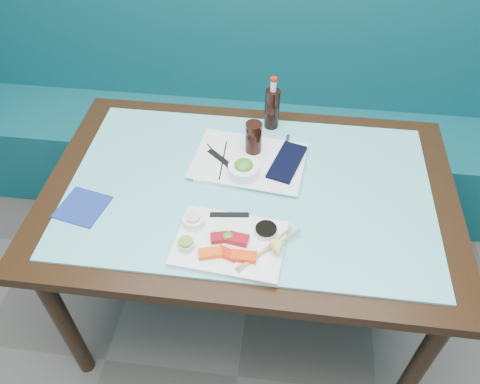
# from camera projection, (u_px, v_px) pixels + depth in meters

# --- Properties ---
(booth_bench) EXTENTS (3.00, 0.56, 1.17)m
(booth_bench) POSITION_uv_depth(u_px,v_px,m) (266.00, 125.00, 2.44)
(booth_bench) COLOR #0D4D55
(booth_bench) RESTS_ON ground
(dining_table) EXTENTS (1.40, 0.90, 0.75)m
(dining_table) POSITION_uv_depth(u_px,v_px,m) (249.00, 205.00, 1.65)
(dining_table) COLOR black
(dining_table) RESTS_ON ground
(glass_top) EXTENTS (1.22, 0.76, 0.01)m
(glass_top) POSITION_uv_depth(u_px,v_px,m) (249.00, 188.00, 1.59)
(glass_top) COLOR #65C5CB
(glass_top) RESTS_ON dining_table
(sashimi_plate) EXTENTS (0.35, 0.26, 0.02)m
(sashimi_plate) POSITION_uv_depth(u_px,v_px,m) (230.00, 243.00, 1.41)
(sashimi_plate) COLOR white
(sashimi_plate) RESTS_ON glass_top
(salmon_left) EXTENTS (0.07, 0.05, 0.02)m
(salmon_left) POSITION_uv_depth(u_px,v_px,m) (210.00, 253.00, 1.36)
(salmon_left) COLOR #FF550A
(salmon_left) RESTS_ON sashimi_plate
(salmon_mid) EXTENTS (0.07, 0.05, 0.02)m
(salmon_mid) POSITION_uv_depth(u_px,v_px,m) (227.00, 254.00, 1.36)
(salmon_mid) COLOR red
(salmon_mid) RESTS_ON sashimi_plate
(salmon_right) EXTENTS (0.07, 0.04, 0.02)m
(salmon_right) POSITION_uv_depth(u_px,v_px,m) (244.00, 257.00, 1.35)
(salmon_right) COLOR #FF3B0A
(salmon_right) RESTS_ON sashimi_plate
(tuna_left) EXTENTS (0.06, 0.05, 0.02)m
(tuna_left) POSITION_uv_depth(u_px,v_px,m) (220.00, 238.00, 1.40)
(tuna_left) COLOR maroon
(tuna_left) RESTS_ON sashimi_plate
(tuna_right) EXTENTS (0.07, 0.05, 0.02)m
(tuna_right) POSITION_uv_depth(u_px,v_px,m) (238.00, 239.00, 1.40)
(tuna_right) COLOR maroon
(tuna_right) RESTS_ON sashimi_plate
(seaweed_garnish) EXTENTS (0.05, 0.05, 0.02)m
(seaweed_garnish) POSITION_uv_depth(u_px,v_px,m) (228.00, 237.00, 1.40)
(seaweed_garnish) COLOR #3E8C20
(seaweed_garnish) RESTS_ON sashimi_plate
(ramekin_wasabi) EXTENTS (0.06, 0.06, 0.02)m
(ramekin_wasabi) POSITION_uv_depth(u_px,v_px,m) (186.00, 245.00, 1.38)
(ramekin_wasabi) COLOR white
(ramekin_wasabi) RESTS_ON sashimi_plate
(wasabi_fill) EXTENTS (0.06, 0.06, 0.01)m
(wasabi_fill) POSITION_uv_depth(u_px,v_px,m) (186.00, 242.00, 1.37)
(wasabi_fill) COLOR olive
(wasabi_fill) RESTS_ON ramekin_wasabi
(ramekin_ginger) EXTENTS (0.07, 0.07, 0.03)m
(ramekin_ginger) POSITION_uv_depth(u_px,v_px,m) (193.00, 221.00, 1.44)
(ramekin_ginger) COLOR white
(ramekin_ginger) RESTS_ON sashimi_plate
(ginger_fill) EXTENTS (0.05, 0.05, 0.01)m
(ginger_fill) POSITION_uv_depth(u_px,v_px,m) (193.00, 217.00, 1.43)
(ginger_fill) COLOR beige
(ginger_fill) RESTS_ON ramekin_ginger
(soy_dish) EXTENTS (0.08, 0.08, 0.01)m
(soy_dish) POSITION_uv_depth(u_px,v_px,m) (266.00, 231.00, 1.42)
(soy_dish) COLOR white
(soy_dish) RESTS_ON sashimi_plate
(soy_fill) EXTENTS (0.07, 0.07, 0.01)m
(soy_fill) POSITION_uv_depth(u_px,v_px,m) (266.00, 229.00, 1.41)
(soy_fill) COLOR black
(soy_fill) RESTS_ON soy_dish
(lemon_wedge) EXTENTS (0.05, 0.05, 0.05)m
(lemon_wedge) POSITION_uv_depth(u_px,v_px,m) (278.00, 250.00, 1.35)
(lemon_wedge) COLOR #E3E16B
(lemon_wedge) RESTS_ON sashimi_plate
(chopstick_sleeve) EXTENTS (0.13, 0.03, 0.00)m
(chopstick_sleeve) POSITION_uv_depth(u_px,v_px,m) (229.00, 215.00, 1.47)
(chopstick_sleeve) COLOR black
(chopstick_sleeve) RESTS_ON sashimi_plate
(wooden_chopstick_a) EXTENTS (0.15, 0.19, 0.01)m
(wooden_chopstick_a) POSITION_uv_depth(u_px,v_px,m) (266.00, 249.00, 1.38)
(wooden_chopstick_a) COLOR tan
(wooden_chopstick_a) RESTS_ON sashimi_plate
(wooden_chopstick_b) EXTENTS (0.18, 0.17, 0.01)m
(wooden_chopstick_b) POSITION_uv_depth(u_px,v_px,m) (269.00, 249.00, 1.38)
(wooden_chopstick_b) COLOR tan
(wooden_chopstick_b) RESTS_ON sashimi_plate
(serving_tray) EXTENTS (0.36, 0.27, 0.01)m
(serving_tray) POSITION_uv_depth(u_px,v_px,m) (249.00, 162.00, 1.66)
(serving_tray) COLOR white
(serving_tray) RESTS_ON glass_top
(paper_placemat) EXTENTS (0.42, 0.32, 0.00)m
(paper_placemat) POSITION_uv_depth(u_px,v_px,m) (249.00, 160.00, 1.66)
(paper_placemat) COLOR white
(paper_placemat) RESTS_ON serving_tray
(seaweed_bowl) EXTENTS (0.12, 0.12, 0.04)m
(seaweed_bowl) POSITION_uv_depth(u_px,v_px,m) (244.00, 170.00, 1.59)
(seaweed_bowl) COLOR white
(seaweed_bowl) RESTS_ON serving_tray
(seaweed_salad) EXTENTS (0.07, 0.07, 0.03)m
(seaweed_salad) POSITION_uv_depth(u_px,v_px,m) (244.00, 165.00, 1.57)
(seaweed_salad) COLOR #3C9221
(seaweed_salad) RESTS_ON seaweed_bowl
(cola_glass) EXTENTS (0.06, 0.06, 0.12)m
(cola_glass) POSITION_uv_depth(u_px,v_px,m) (254.00, 138.00, 1.65)
(cola_glass) COLOR black
(cola_glass) RESTS_ON serving_tray
(navy_pouch) EXTENTS (0.14, 0.21, 0.02)m
(navy_pouch) POSITION_uv_depth(u_px,v_px,m) (287.00, 162.00, 1.64)
(navy_pouch) COLOR black
(navy_pouch) RESTS_ON serving_tray
(fork) EXTENTS (0.02, 0.09, 0.01)m
(fork) POSITION_uv_depth(u_px,v_px,m) (287.00, 143.00, 1.72)
(fork) COLOR silver
(fork) RESTS_ON serving_tray
(black_chopstick_a) EXTENTS (0.13, 0.16, 0.01)m
(black_chopstick_a) POSITION_uv_depth(u_px,v_px,m) (221.00, 160.00, 1.66)
(black_chopstick_a) COLOR black
(black_chopstick_a) RESTS_ON serving_tray
(black_chopstick_b) EXTENTS (0.01, 0.20, 0.01)m
(black_chopstick_b) POSITION_uv_depth(u_px,v_px,m) (223.00, 160.00, 1.66)
(black_chopstick_b) COLOR black
(black_chopstick_b) RESTS_ON serving_tray
(tray_sleeve) EXTENTS (0.12, 0.11, 0.00)m
(tray_sleeve) POSITION_uv_depth(u_px,v_px,m) (222.00, 160.00, 1.66)
(tray_sleeve) COLOR black
(tray_sleeve) RESTS_ON serving_tray
(cola_bottle_body) EXTENTS (0.07, 0.07, 0.16)m
(cola_bottle_body) POSITION_uv_depth(u_px,v_px,m) (272.00, 109.00, 1.76)
(cola_bottle_body) COLOR black
(cola_bottle_body) RESTS_ON glass_top
(cola_bottle_neck) EXTENTS (0.03, 0.03, 0.04)m
(cola_bottle_neck) POSITION_uv_depth(u_px,v_px,m) (273.00, 86.00, 1.69)
(cola_bottle_neck) COLOR silver
(cola_bottle_neck) RESTS_ON cola_bottle_body
(cola_bottle_cap) EXTENTS (0.03, 0.03, 0.01)m
(cola_bottle_cap) POSITION_uv_depth(u_px,v_px,m) (274.00, 79.00, 1.67)
(cola_bottle_cap) COLOR red
(cola_bottle_cap) RESTS_ON cola_bottle_neck
(blue_napkin) EXTENTS (0.17, 0.17, 0.01)m
(blue_napkin) POSITION_uv_depth(u_px,v_px,m) (83.00, 207.00, 1.52)
(blue_napkin) COLOR navy
(blue_napkin) RESTS_ON glass_top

